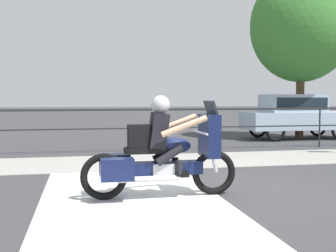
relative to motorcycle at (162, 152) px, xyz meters
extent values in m
plane|color=#38383A|center=(0.89, 0.18, -0.70)|extent=(120.00, 120.00, 0.00)
cube|color=#99968E|center=(0.89, 3.58, -0.70)|extent=(44.00, 2.40, 0.01)
cube|color=silver|center=(-0.47, -0.02, -0.70)|extent=(2.74, 6.00, 0.01)
cube|color=#232326|center=(0.89, 5.39, 0.50)|extent=(36.00, 0.04, 0.06)
cube|color=#232326|center=(0.89, 5.39, -0.03)|extent=(36.00, 0.03, 0.04)
cylinder|color=#232326|center=(0.89, 5.39, -0.09)|extent=(0.05, 0.05, 1.23)
cylinder|color=#232326|center=(5.99, 5.39, -0.09)|extent=(0.05, 0.05, 1.23)
torus|color=black|center=(0.85, 0.00, -0.35)|extent=(0.71, 0.11, 0.71)
torus|color=black|center=(-0.88, 0.00, -0.35)|extent=(0.71, 0.11, 0.71)
cube|color=#141E47|center=(-0.02, 0.00, -0.25)|extent=(1.32, 0.22, 0.20)
cube|color=silver|center=(0.02, 0.00, -0.30)|extent=(0.34, 0.26, 0.26)
ellipsoid|color=#141E47|center=(0.19, 0.00, 0.10)|extent=(0.55, 0.30, 0.26)
cube|color=black|center=(-0.19, 0.00, 0.04)|extent=(0.76, 0.28, 0.08)
cube|color=#141E47|center=(0.77, 0.00, 0.25)|extent=(0.20, 0.60, 0.67)
cube|color=#1E232B|center=(0.79, 0.00, 0.68)|extent=(0.10, 0.51, 0.24)
cylinder|color=silver|center=(0.63, 0.00, 0.30)|extent=(0.04, 0.70, 0.04)
cylinder|color=silver|center=(-0.23, -0.16, -0.38)|extent=(0.95, 0.09, 0.09)
cube|color=#141E47|center=(-0.70, -0.24, -0.20)|extent=(0.48, 0.28, 0.32)
cube|color=#141E47|center=(-0.70, 0.24, -0.20)|extent=(0.48, 0.28, 0.32)
cylinder|color=silver|center=(0.82, 0.00, -0.05)|extent=(0.20, 0.06, 0.59)
cube|color=black|center=(-0.05, 0.00, 0.34)|extent=(0.31, 0.36, 0.57)
sphere|color=tan|center=(-0.01, 0.00, 0.71)|extent=(0.23, 0.23, 0.23)
sphere|color=#B7B7BC|center=(-0.01, 0.00, 0.73)|extent=(0.29, 0.29, 0.29)
cylinder|color=black|center=(0.10, -0.15, -0.02)|extent=(0.44, 0.13, 0.34)
cylinder|color=black|center=(0.25, -0.15, -0.22)|extent=(0.11, 0.11, 0.21)
cube|color=black|center=(0.30, -0.15, -0.33)|extent=(0.20, 0.10, 0.09)
cylinder|color=black|center=(0.10, 0.15, -0.02)|extent=(0.44, 0.13, 0.34)
cylinder|color=black|center=(0.25, 0.15, -0.22)|extent=(0.11, 0.11, 0.21)
cube|color=black|center=(0.30, 0.15, -0.33)|extent=(0.20, 0.10, 0.09)
cylinder|color=tan|center=(0.29, -0.30, 0.42)|extent=(0.71, 0.09, 0.33)
cylinder|color=tan|center=(0.29, 0.30, 0.42)|extent=(0.71, 0.09, 0.33)
cube|color=black|center=(-0.35, 0.00, 0.25)|extent=(0.33, 0.25, 0.37)
cube|color=#9EB2C6|center=(6.67, 7.94, -0.02)|extent=(4.07, 1.62, 0.63)
cube|color=#9EB2C6|center=(6.43, 7.94, 0.62)|extent=(2.12, 1.43, 0.65)
cube|color=#19232D|center=(7.47, 7.94, 0.62)|extent=(0.04, 1.26, 0.52)
cube|color=#19232D|center=(6.43, 7.94, 0.62)|extent=(1.95, 1.46, 0.42)
torus|color=black|center=(7.94, 8.69, -0.33)|extent=(0.74, 0.11, 0.74)
torus|color=black|center=(5.41, 7.20, -0.33)|extent=(0.74, 0.11, 0.74)
torus|color=black|center=(5.41, 8.69, -0.33)|extent=(0.74, 0.11, 0.74)
cylinder|color=brown|center=(6.69, 7.87, 0.60)|extent=(0.30, 0.30, 2.61)
ellipsoid|color=#3D7F33|center=(6.69, 7.87, 3.44)|extent=(3.71, 3.71, 4.08)
camera|label=1|loc=(-1.20, -6.34, 0.85)|focal=45.00mm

